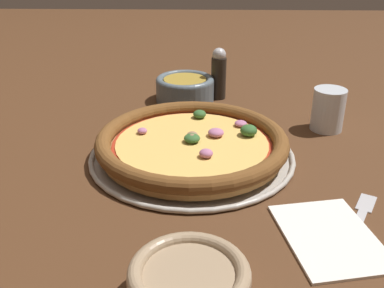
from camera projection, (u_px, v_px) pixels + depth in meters
ground_plane at (192, 157)px, 0.76m from camera, size 3.00×3.00×0.00m
pizza_tray at (192, 155)px, 0.76m from camera, size 0.35×0.35×0.01m
pizza at (192, 143)px, 0.75m from camera, size 0.32×0.32×0.04m
bowl_near at (185, 88)px, 1.00m from camera, size 0.13×0.13×0.05m
bowl_far at (189, 284)px, 0.46m from camera, size 0.13×0.13×0.05m
drinking_cup at (328, 110)px, 0.85m from camera, size 0.06×0.06×0.08m
napkin at (330, 235)px, 0.56m from camera, size 0.17×0.14×0.01m
fork at (359, 220)px, 0.60m from camera, size 0.15×0.09×0.00m
pepper_shaker at (219, 73)px, 1.00m from camera, size 0.03×0.03×0.12m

